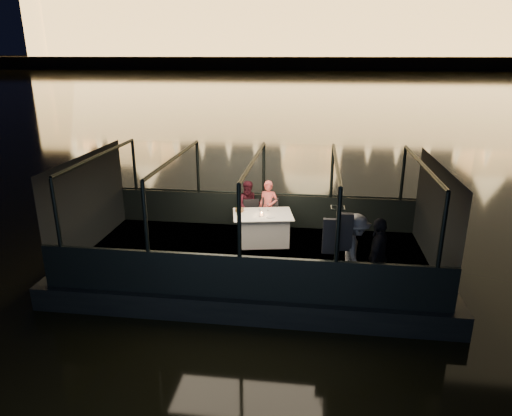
# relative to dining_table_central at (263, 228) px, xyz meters

# --- Properties ---
(river_water) EXTENTS (500.00, 500.00, 0.00)m
(river_water) POSITION_rel_dining_table_central_xyz_m (-0.12, 79.21, -0.89)
(river_water) COLOR black
(river_water) RESTS_ON ground
(boat_hull) EXTENTS (8.60, 4.40, 1.00)m
(boat_hull) POSITION_rel_dining_table_central_xyz_m (-0.12, -0.79, -0.89)
(boat_hull) COLOR black
(boat_hull) RESTS_ON river_water
(boat_deck) EXTENTS (8.00, 4.00, 0.04)m
(boat_deck) POSITION_rel_dining_table_central_xyz_m (-0.12, -0.79, -0.41)
(boat_deck) COLOR black
(boat_deck) RESTS_ON boat_hull
(gunwale_port) EXTENTS (8.00, 0.08, 0.90)m
(gunwale_port) POSITION_rel_dining_table_central_xyz_m (-0.12, 1.21, 0.06)
(gunwale_port) COLOR black
(gunwale_port) RESTS_ON boat_deck
(gunwale_starboard) EXTENTS (8.00, 0.08, 0.90)m
(gunwale_starboard) POSITION_rel_dining_table_central_xyz_m (-0.12, -2.79, 0.06)
(gunwale_starboard) COLOR black
(gunwale_starboard) RESTS_ON boat_deck
(cabin_glass_port) EXTENTS (8.00, 0.02, 1.40)m
(cabin_glass_port) POSITION_rel_dining_table_central_xyz_m (-0.12, 1.21, 1.21)
(cabin_glass_port) COLOR #99B2B2
(cabin_glass_port) RESTS_ON gunwale_port
(cabin_glass_starboard) EXTENTS (8.00, 0.02, 1.40)m
(cabin_glass_starboard) POSITION_rel_dining_table_central_xyz_m (-0.12, -2.79, 1.21)
(cabin_glass_starboard) COLOR #99B2B2
(cabin_glass_starboard) RESTS_ON gunwale_starboard
(cabin_roof_glass) EXTENTS (8.00, 4.00, 0.02)m
(cabin_roof_glass) POSITION_rel_dining_table_central_xyz_m (-0.12, -0.79, 1.91)
(cabin_roof_glass) COLOR #99B2B2
(cabin_roof_glass) RESTS_ON boat_deck
(end_wall_fore) EXTENTS (0.02, 4.00, 2.30)m
(end_wall_fore) POSITION_rel_dining_table_central_xyz_m (-4.12, -0.79, 0.76)
(end_wall_fore) COLOR black
(end_wall_fore) RESTS_ON boat_deck
(end_wall_aft) EXTENTS (0.02, 4.00, 2.30)m
(end_wall_aft) POSITION_rel_dining_table_central_xyz_m (3.88, -0.79, 0.76)
(end_wall_aft) COLOR black
(end_wall_aft) RESTS_ON boat_deck
(canopy_ribs) EXTENTS (8.00, 4.00, 2.30)m
(canopy_ribs) POSITION_rel_dining_table_central_xyz_m (-0.12, -0.79, 0.76)
(canopy_ribs) COLOR black
(canopy_ribs) RESTS_ON boat_deck
(embankment) EXTENTS (400.00, 140.00, 6.00)m
(embankment) POSITION_rel_dining_table_central_xyz_m (-0.12, 209.21, 0.11)
(embankment) COLOR #423D33
(embankment) RESTS_ON ground
(dining_table_central) EXTENTS (1.62, 1.31, 0.77)m
(dining_table_central) POSITION_rel_dining_table_central_xyz_m (0.00, 0.00, 0.00)
(dining_table_central) COLOR white
(dining_table_central) RESTS_ON boat_deck
(chair_port_left) EXTENTS (0.51, 0.51, 0.88)m
(chair_port_left) POSITION_rel_dining_table_central_xyz_m (-0.40, 0.59, 0.06)
(chair_port_left) COLOR black
(chair_port_left) RESTS_ON boat_deck
(chair_port_right) EXTENTS (0.52, 0.52, 0.96)m
(chair_port_right) POSITION_rel_dining_table_central_xyz_m (0.11, 0.51, 0.06)
(chair_port_right) COLOR black
(chair_port_right) RESTS_ON boat_deck
(coat_stand) EXTENTS (0.55, 0.46, 1.82)m
(coat_stand) POSITION_rel_dining_table_central_xyz_m (1.69, -2.27, 0.51)
(coat_stand) COLOR black
(coat_stand) RESTS_ON boat_deck
(person_woman_coral) EXTENTS (0.56, 0.43, 1.41)m
(person_woman_coral) POSITION_rel_dining_table_central_xyz_m (0.06, 0.72, 0.36)
(person_woman_coral) COLOR #E45852
(person_woman_coral) RESTS_ON boat_deck
(person_man_maroon) EXTENTS (0.73, 0.61, 1.36)m
(person_man_maroon) POSITION_rel_dining_table_central_xyz_m (-0.46, 0.84, 0.36)
(person_man_maroon) COLOR #3B101A
(person_man_maroon) RESTS_ON boat_deck
(passenger_stripe) EXTENTS (0.62, 1.04, 1.56)m
(passenger_stripe) POSITION_rel_dining_table_central_xyz_m (2.08, -2.01, 0.47)
(passenger_stripe) COLOR white
(passenger_stripe) RESTS_ON boat_deck
(passenger_dark) EXTENTS (0.69, 1.01, 1.59)m
(passenger_dark) POSITION_rel_dining_table_central_xyz_m (2.51, -2.24, 0.47)
(passenger_dark) COLOR black
(passenger_dark) RESTS_ON boat_deck
(wine_bottle) EXTENTS (0.08, 0.08, 0.31)m
(wine_bottle) POSITION_rel_dining_table_central_xyz_m (-0.60, -0.13, 0.53)
(wine_bottle) COLOR #13361A
(wine_bottle) RESTS_ON dining_table_central
(bread_basket) EXTENTS (0.27, 0.27, 0.09)m
(bread_basket) POSITION_rel_dining_table_central_xyz_m (-0.60, 0.12, 0.42)
(bread_basket) COLOR brown
(bread_basket) RESTS_ON dining_table_central
(amber_candle) EXTENTS (0.06, 0.06, 0.07)m
(amber_candle) POSITION_rel_dining_table_central_xyz_m (-0.02, -0.10, 0.42)
(amber_candle) COLOR #FF893F
(amber_candle) RESTS_ON dining_table_central
(plate_near) EXTENTS (0.27, 0.27, 0.01)m
(plate_near) POSITION_rel_dining_table_central_xyz_m (0.20, -0.20, 0.39)
(plate_near) COLOR silver
(plate_near) RESTS_ON dining_table_central
(plate_far) EXTENTS (0.28, 0.28, 0.01)m
(plate_far) POSITION_rel_dining_table_central_xyz_m (-0.54, 0.18, 0.39)
(plate_far) COLOR white
(plate_far) RESTS_ON dining_table_central
(wine_glass_white) EXTENTS (0.07, 0.07, 0.17)m
(wine_glass_white) POSITION_rel_dining_table_central_xyz_m (-0.57, -0.11, 0.48)
(wine_glass_white) COLOR silver
(wine_glass_white) RESTS_ON dining_table_central
(wine_glass_red) EXTENTS (0.07, 0.07, 0.18)m
(wine_glass_red) POSITION_rel_dining_table_central_xyz_m (0.10, 0.26, 0.48)
(wine_glass_red) COLOR silver
(wine_glass_red) RESTS_ON dining_table_central
(wine_glass_empty) EXTENTS (0.08, 0.08, 0.20)m
(wine_glass_empty) POSITION_rel_dining_table_central_xyz_m (-0.05, -0.20, 0.48)
(wine_glass_empty) COLOR silver
(wine_glass_empty) RESTS_ON dining_table_central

